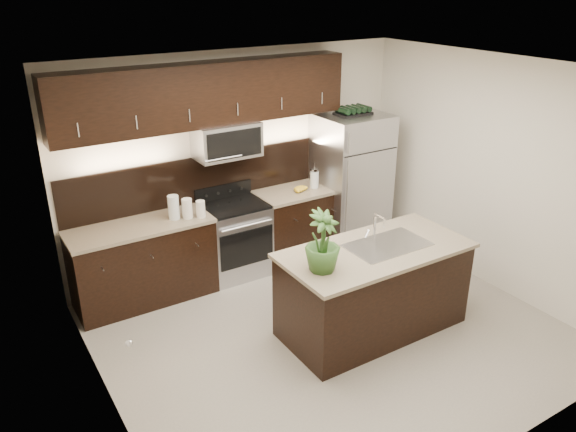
{
  "coord_description": "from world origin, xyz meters",
  "views": [
    {
      "loc": [
        -3.02,
        -3.96,
        3.46
      ],
      "look_at": [
        -0.19,
        0.55,
        1.18
      ],
      "focal_mm": 35.0,
      "sensor_mm": 36.0,
      "label": 1
    }
  ],
  "objects": [
    {
      "name": "island",
      "position": [
        0.41,
        -0.15,
        0.47
      ],
      "size": [
        1.96,
        0.96,
        0.94
      ],
      "color": "black",
      "rests_on": "ground"
    },
    {
      "name": "canisters",
      "position": [
        -0.92,
        1.6,
        1.06
      ],
      "size": [
        0.39,
        0.23,
        0.27
      ],
      "rotation": [
        0.0,
        0.0,
        -0.4
      ],
      "color": "silver",
      "rests_on": "counter_run"
    },
    {
      "name": "counter_run",
      "position": [
        -0.46,
        1.69,
        0.47
      ],
      "size": [
        3.51,
        0.65,
        0.94
      ],
      "color": "black",
      "rests_on": "ground"
    },
    {
      "name": "bananas",
      "position": [
        0.61,
        1.61,
        0.97
      ],
      "size": [
        0.25,
        0.22,
        0.06
      ],
      "primitive_type": "ellipsoid",
      "rotation": [
        0.0,
        0.0,
        0.34
      ],
      "color": "gold",
      "rests_on": "counter_run"
    },
    {
      "name": "refrigerator",
      "position": [
        1.47,
        1.63,
        0.91
      ],
      "size": [
        0.88,
        0.8,
        1.83
      ],
      "primitive_type": "cube",
      "color": "#B2B2B7",
      "rests_on": "ground"
    },
    {
      "name": "ground",
      "position": [
        0.0,
        0.0,
        0.0
      ],
      "size": [
        4.5,
        4.5,
        0.0
      ],
      "primitive_type": "plane",
      "color": "gray",
      "rests_on": "ground"
    },
    {
      "name": "sink_faucet",
      "position": [
        0.56,
        -0.14,
        0.96
      ],
      "size": [
        0.84,
        0.5,
        0.28
      ],
      "color": "silver",
      "rests_on": "island"
    },
    {
      "name": "plant",
      "position": [
        -0.3,
        -0.23,
        1.23
      ],
      "size": [
        0.42,
        0.42,
        0.59
      ],
      "primitive_type": "imported",
      "rotation": [
        0.0,
        0.0,
        0.34
      ],
      "color": "#2D5120",
      "rests_on": "island"
    },
    {
      "name": "french_press",
      "position": [
        0.89,
        1.64,
        1.06
      ],
      "size": [
        0.12,
        0.12,
        0.33
      ],
      "rotation": [
        0.0,
        0.0,
        0.43
      ],
      "color": "silver",
      "rests_on": "counter_run"
    },
    {
      "name": "upper_fixtures",
      "position": [
        -0.43,
        1.84,
        2.14
      ],
      "size": [
        3.49,
        0.4,
        1.66
      ],
      "color": "black",
      "rests_on": "counter_run"
    },
    {
      "name": "wine_rack",
      "position": [
        1.47,
        1.63,
        1.88
      ],
      "size": [
        0.45,
        0.28,
        0.11
      ],
      "color": "black",
      "rests_on": "refrigerator"
    },
    {
      "name": "room_walls",
      "position": [
        -0.11,
        -0.04,
        1.7
      ],
      "size": [
        4.52,
        4.02,
        2.71
      ],
      "color": "beige",
      "rests_on": "ground"
    }
  ]
}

